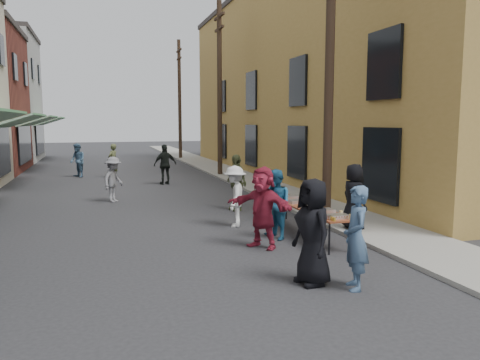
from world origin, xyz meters
TOP-DOWN VIEW (x-y plane):
  - ground at (0.00, 0.00)m, footprint 120.00×120.00m
  - sidewalk at (5.00, 15.00)m, footprint 2.20×60.00m
  - building_ochre at (11.10, 14.00)m, footprint 10.00×28.00m
  - utility_pole_near at (4.30, 3.00)m, footprint 0.26×0.26m
  - utility_pole_mid at (4.30, 15.00)m, footprint 0.26×0.26m
  - utility_pole_far at (4.30, 27.00)m, footprint 0.26×0.26m
  - serving_table at (3.05, 1.79)m, footprint 0.70×4.00m
  - catering_tray_sausage at (3.05, 0.14)m, footprint 0.50×0.33m
  - catering_tray_foil_b at (3.05, 0.79)m, footprint 0.50×0.33m
  - catering_tray_buns at (3.05, 1.49)m, footprint 0.50×0.33m
  - catering_tray_foil_d at (3.05, 2.19)m, footprint 0.50×0.33m
  - catering_tray_buns_end at (3.05, 2.89)m, footprint 0.50×0.33m
  - condiment_jar_a at (2.83, -0.16)m, footprint 0.07×0.07m
  - condiment_jar_b at (2.83, -0.06)m, footprint 0.07×0.07m
  - condiment_jar_c at (2.83, 0.04)m, footprint 0.07×0.07m
  - cup_stack at (3.25, -0.11)m, footprint 0.08×0.08m
  - guest_front_a at (1.60, -1.63)m, footprint 0.70×0.99m
  - guest_front_b at (2.19, -2.08)m, footprint 0.59×0.75m
  - guest_front_c at (2.16, 1.54)m, footprint 0.80×0.94m
  - guest_front_d at (1.60, 3.17)m, footprint 0.97×1.24m
  - guest_front_e at (2.33, 5.44)m, footprint 0.69×1.14m
  - guest_queue_back at (1.59, 0.91)m, footprint 1.45×1.74m
  - server at (4.35, 1.61)m, footprint 0.60×0.87m
  - passerby_left at (-1.42, 8.26)m, footprint 1.08×1.21m
  - passerby_mid at (1.04, 12.47)m, footprint 1.15×0.69m
  - passerby_right at (-1.15, 16.01)m, footprint 0.72×0.75m
  - passerby_far at (-2.90, 16.57)m, footprint 0.99×1.07m

SIDE VIEW (x-z plane):
  - ground at x=0.00m, z-range 0.00..0.00m
  - sidewalk at x=5.00m, z-range 0.00..0.10m
  - serving_table at x=3.05m, z-range 0.34..1.09m
  - catering_tray_sausage at x=3.05m, z-range 0.75..0.83m
  - catering_tray_foil_b at x=3.05m, z-range 0.75..0.83m
  - catering_tray_buns at x=3.05m, z-range 0.75..0.83m
  - catering_tray_foil_d at x=3.05m, z-range 0.75..0.83m
  - catering_tray_buns_end at x=3.05m, z-range 0.75..0.83m
  - condiment_jar_a at x=2.83m, z-range 0.75..0.83m
  - condiment_jar_b at x=2.83m, z-range 0.75..0.83m
  - condiment_jar_c at x=2.83m, z-range 0.75..0.83m
  - cup_stack at x=3.25m, z-range 0.75..0.87m
  - passerby_left at x=-1.42m, z-range 0.00..1.63m
  - guest_front_d at x=1.60m, z-range 0.00..1.68m
  - guest_front_c at x=2.16m, z-range 0.00..1.72m
  - passerby_right at x=-1.15m, z-range 0.00..1.73m
  - passerby_far at x=-2.90m, z-range 0.00..1.76m
  - guest_front_b at x=2.19m, z-range 0.00..1.80m
  - guest_front_e at x=2.33m, z-range 0.00..1.82m
  - passerby_mid at x=1.04m, z-range 0.00..1.84m
  - guest_queue_back at x=1.59m, z-range 0.00..1.87m
  - guest_front_a at x=1.60m, z-range 0.00..1.89m
  - server at x=4.35m, z-range 0.10..1.79m
  - utility_pole_near at x=4.30m, z-range 0.00..9.00m
  - utility_pole_mid at x=4.30m, z-range 0.00..9.00m
  - utility_pole_far at x=4.30m, z-range 0.00..9.00m
  - building_ochre at x=11.10m, z-range 0.00..10.00m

